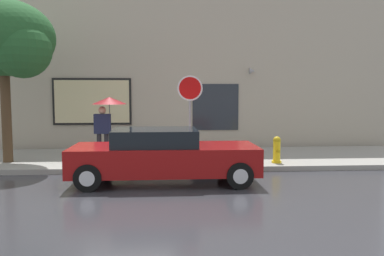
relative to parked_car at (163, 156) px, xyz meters
name	(u,v)px	position (x,y,z in m)	size (l,w,h in m)	color
ground_plane	(125,182)	(-0.98, 0.13, -0.68)	(60.00, 60.00, 0.00)	#333338
sidewalk	(134,159)	(-0.98, 3.13, -0.61)	(20.00, 4.00, 0.15)	gray
building_facade	(138,61)	(-0.99, 5.63, 2.80)	(20.00, 0.67, 7.00)	#B2A893
parked_car	(163,156)	(0.00, 0.00, 0.00)	(4.61, 1.86, 1.36)	maroon
fire_hydrant	(277,150)	(3.41, 1.71, -0.14)	(0.30, 0.44, 0.80)	yellow
pedestrian_with_umbrella	(107,110)	(-1.71, 2.38, 1.06)	(1.07, 1.07, 1.98)	black
street_tree	(7,41)	(-4.61, 2.34, 3.11)	(3.04, 2.58, 4.88)	#4C3823
stop_sign	(190,101)	(0.80, 1.97, 1.32)	(0.76, 0.10, 2.63)	gray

